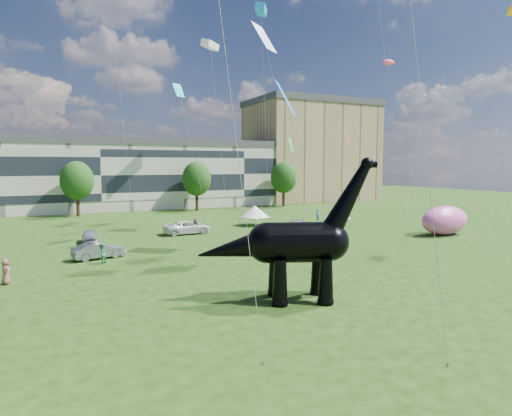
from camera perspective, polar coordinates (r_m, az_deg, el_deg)
name	(u,v)px	position (r m, az deg, el deg)	size (l,w,h in m)	color
ground	(333,298)	(27.78, 10.18, -11.71)	(220.00, 220.00, 0.00)	#16330C
terrace_row	(98,177)	(83.84, -20.33, 3.84)	(78.00, 11.00, 12.00)	beige
apartment_block	(311,153)	(102.81, 7.31, 7.23)	(28.00, 18.00, 22.00)	tan
tree_mid_left	(77,177)	(74.58, -22.77, 3.78)	(5.20, 5.20, 9.44)	#382314
tree_mid_right	(197,176)	(78.13, -7.93, 4.25)	(5.20, 5.20, 9.44)	#382314
tree_far_right	(284,175)	(85.30, 3.71, 4.41)	(5.20, 5.20, 9.44)	#382314
dinosaur_sculpture	(292,245)	(26.27, 4.84, -4.92)	(10.96, 5.35, 9.10)	black
car_silver	(90,236)	(49.20, -21.28, -3.53)	(1.61, 4.00, 1.36)	silver
car_grey	(99,250)	(40.59, -20.26, -5.34)	(1.55, 4.44, 1.46)	gray
car_white	(187,227)	(52.29, -9.15, -2.55)	(2.64, 5.72, 1.59)	white
car_dark	(301,229)	(50.40, 5.97, -2.81)	(2.26, 5.57, 1.62)	#595960
gazebo_near	(255,212)	(58.62, -0.19, -0.47)	(5.15, 5.15, 2.74)	white
gazebo_far	(337,213)	(59.28, 10.78, -0.68)	(4.09, 4.09, 2.48)	silver
inflatable_pink	(445,220)	(55.53, 23.86, -1.52)	(6.93, 3.47, 3.47)	#F760BB
visitors	(205,241)	(42.16, -6.88, -4.40)	(51.27, 24.98, 1.82)	#935449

